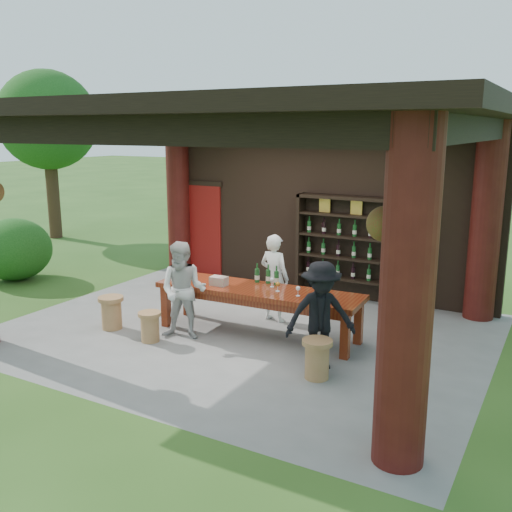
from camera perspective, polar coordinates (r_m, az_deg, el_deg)
The scene contains 15 objects.
ground at distance 9.18m, azimuth -1.23°, elevation -7.50°, with size 90.00×90.00×0.00m, color #2D5119.
pavilion at distance 9.05m, azimuth 0.01°, elevation 6.11°, with size 7.50×6.00×3.60m.
wine_shelf at distance 10.68m, azimuth 9.77°, elevation 0.70°, with size 2.22×0.34×1.96m.
tasting_table at distance 8.84m, azimuth 0.21°, elevation -3.98°, with size 3.31×1.00×0.75m.
stool_near_left at distance 8.82m, azimuth -10.56°, elevation -6.88°, with size 0.35×0.35×0.46m.
stool_near_right at distance 7.48m, azimuth 6.12°, elevation -10.10°, with size 0.40×0.40×0.52m.
stool_far_left at distance 9.48m, azimuth -14.26°, elevation -5.43°, with size 0.40×0.40×0.53m.
host at distance 9.47m, azimuth 1.85°, elevation -2.19°, with size 0.54×0.35×1.47m, color white.
guest_woman at distance 8.74m, azimuth -7.27°, elevation -3.46°, with size 0.73×0.57×1.51m, color beige.
guest_man at distance 7.65m, azimuth 6.47°, elevation -5.93°, with size 0.95×0.55×1.47m, color black.
table_bottles at distance 9.04m, azimuth 1.13°, elevation -1.81°, with size 0.42×0.11×0.31m.
table_glasses at distance 8.55m, azimuth 3.75°, elevation -3.24°, with size 1.07×0.32×0.15m.
napkin_basket at distance 8.97m, azimuth -3.74°, elevation -2.50°, with size 0.26×0.18×0.14m, color #BF6672.
shrubs at distance 9.04m, azimuth 6.38°, elevation -4.22°, with size 13.79×7.96×1.36m.
trees at distance 8.85m, azimuth 22.93°, elevation 13.02°, with size 22.53×10.82×4.80m.
Camera 1 is at (4.39, -7.41, 3.16)m, focal length 40.00 mm.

